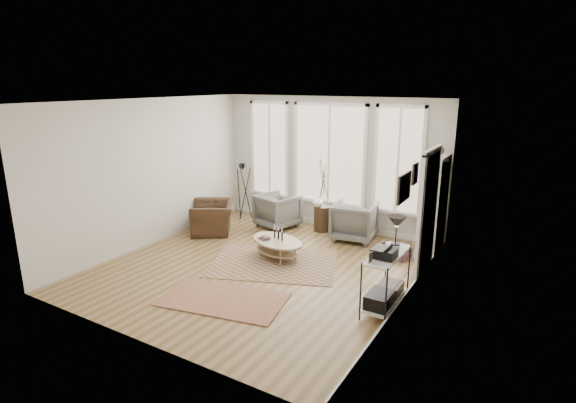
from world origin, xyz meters
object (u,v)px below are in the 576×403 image
Objects in this scene: coffee_table at (277,244)px; armchair_left at (278,211)px; low_shelf at (386,275)px; armchair_right at (354,221)px; accent_chair at (213,217)px; bookcase at (434,205)px; side_table at (323,197)px.

coffee_table is 1.56× the size of armchair_left.
low_shelf reaches higher than armchair_right.
coffee_table is 1.28× the size of accent_chair.
bookcase reaches higher than armchair_right.
bookcase is at bearing 172.96° from armchair_right.
bookcase is 1.67m from armchair_right.
bookcase is 1.30× the size of side_table.
armchair_right reaches higher than armchair_left.
accent_chair is at bearing 163.78° from coffee_table.
armchair_left is 0.82× the size of accent_chair.
coffee_table is at bearing 161.46° from low_shelf.
armchair_right is at bearing 76.72° from accent_chair.
coffee_table is 1.93m from side_table.
side_table is (0.02, 1.87, 0.48)m from coffee_table.
low_shelf is 0.83× the size of side_table.
armchair_right is at bearing -12.04° from side_table.
armchair_left is (-3.40, -0.12, -0.57)m from bookcase.
bookcase is at bearing 88.72° from low_shelf.
accent_chair reaches higher than coffee_table.
armchair_left is at bearing 144.34° from low_shelf.
low_shelf is 1.56× the size of armchair_left.
bookcase is 3.05m from coffee_table.
armchair_left is at bearing 100.36° from accent_chair.
side_table is at bearing 89.49° from coffee_table.
side_table is (-2.40, 0.14, -0.20)m from bookcase.
armchair_left reaches higher than accent_chair.
side_table is 1.54× the size of accent_chair.
low_shelf is 2.50m from coffee_table.
low_shelf is (-0.06, -2.52, -0.44)m from bookcase.
side_table is at bearing -148.98° from armchair_left.
accent_chair is (-4.41, -1.15, -0.62)m from bookcase.
side_table reaches higher than accent_chair.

